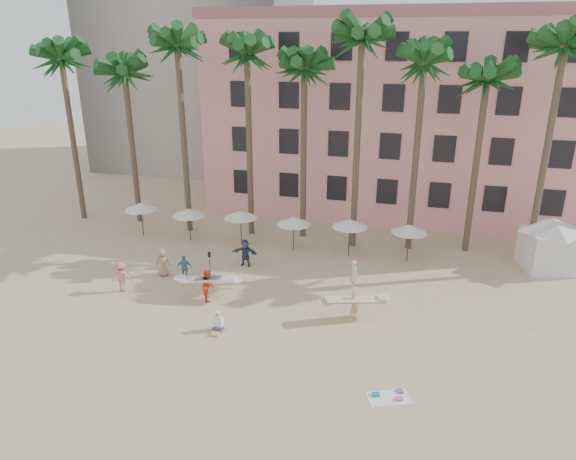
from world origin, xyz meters
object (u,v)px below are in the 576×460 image
(cabana, at_px, (550,239))
(carrier_white, at_px, (208,284))
(carrier_yellow, at_px, (355,303))
(pink_hotel, at_px, (420,116))

(cabana, bearing_deg, carrier_white, -154.32)
(cabana, height_order, carrier_white, cabana)
(carrier_yellow, relative_size, carrier_white, 0.99)
(pink_hotel, height_order, cabana, pink_hotel)
(pink_hotel, distance_m, carrier_white, 25.58)
(pink_hotel, relative_size, cabana, 6.56)
(carrier_white, bearing_deg, carrier_yellow, -1.02)
(carrier_yellow, bearing_deg, carrier_white, 178.98)
(cabana, xyz_separation_m, carrier_yellow, (-11.44, -9.75, -1.10))
(pink_hotel, bearing_deg, carrier_yellow, -96.40)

